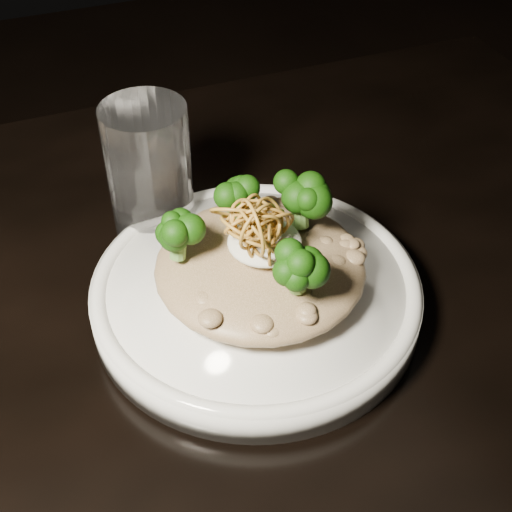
{
  "coord_description": "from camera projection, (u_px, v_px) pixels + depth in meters",
  "views": [
    {
      "loc": [
        -0.05,
        -0.33,
        1.17
      ],
      "look_at": [
        0.1,
        0.04,
        0.81
      ],
      "focal_mm": 50.0,
      "sensor_mm": 36.0,
      "label": 1
    }
  ],
  "objects": [
    {
      "name": "drinking_glass",
      "position": [
        150.0,
        174.0,
        0.61
      ],
      "size": [
        0.09,
        0.09,
        0.13
      ],
      "primitive_type": "cylinder",
      "rotation": [
        0.0,
        0.0,
        0.24
      ],
      "color": "white",
      "rests_on": "table"
    },
    {
      "name": "risotto",
      "position": [
        260.0,
        266.0,
        0.55
      ],
      "size": [
        0.16,
        0.16,
        0.04
      ],
      "primitive_type": "ellipsoid",
      "color": "brown",
      "rests_on": "plate"
    },
    {
      "name": "broccoli",
      "position": [
        251.0,
        232.0,
        0.52
      ],
      "size": [
        0.11,
        0.11,
        0.04
      ],
      "primitive_type": null,
      "color": "black",
      "rests_on": "risotto"
    },
    {
      "name": "cheese",
      "position": [
        265.0,
        242.0,
        0.53
      ],
      "size": [
        0.06,
        0.06,
        0.02
      ],
      "primitive_type": "ellipsoid",
      "color": "white",
      "rests_on": "risotto"
    },
    {
      "name": "plate",
      "position": [
        256.0,
        295.0,
        0.57
      ],
      "size": [
        0.26,
        0.26,
        0.03
      ],
      "primitive_type": "cylinder",
      "color": "silver",
      "rests_on": "table"
    },
    {
      "name": "table",
      "position": [
        162.0,
        442.0,
        0.58
      ],
      "size": [
        1.1,
        0.8,
        0.75
      ],
      "color": "black",
      "rests_on": "ground"
    },
    {
      "name": "shallots",
      "position": [
        252.0,
        220.0,
        0.51
      ],
      "size": [
        0.05,
        0.05,
        0.03
      ],
      "primitive_type": null,
      "color": "#935F1F",
      "rests_on": "cheese"
    }
  ]
}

